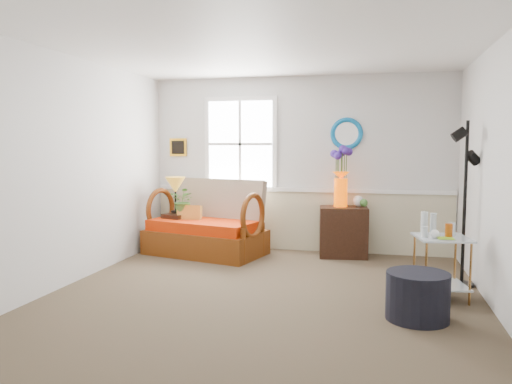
% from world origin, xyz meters
% --- Properties ---
extents(floor, '(4.50, 5.00, 0.01)m').
position_xyz_m(floor, '(0.00, 0.00, 0.00)').
color(floor, brown).
rests_on(floor, ground).
extents(ceiling, '(4.50, 5.00, 0.01)m').
position_xyz_m(ceiling, '(0.00, 0.00, 2.60)').
color(ceiling, white).
rests_on(ceiling, walls).
extents(walls, '(4.51, 5.01, 2.60)m').
position_xyz_m(walls, '(0.00, 0.00, 1.30)').
color(walls, silver).
rests_on(walls, floor).
extents(wainscot, '(4.46, 0.02, 0.90)m').
position_xyz_m(wainscot, '(0.00, 2.48, 0.45)').
color(wainscot, beige).
rests_on(wainscot, walls).
extents(chair_rail, '(4.46, 0.04, 0.06)m').
position_xyz_m(chair_rail, '(0.00, 2.47, 0.92)').
color(chair_rail, white).
rests_on(chair_rail, walls).
extents(window, '(1.14, 0.06, 1.44)m').
position_xyz_m(window, '(-0.90, 2.47, 1.60)').
color(window, white).
rests_on(window, walls).
extents(picture, '(0.28, 0.03, 0.28)m').
position_xyz_m(picture, '(-1.92, 2.48, 1.55)').
color(picture, '#B87E17').
rests_on(picture, walls).
extents(mirror, '(0.47, 0.07, 0.47)m').
position_xyz_m(mirror, '(0.70, 2.48, 1.75)').
color(mirror, '#058BBD').
rests_on(mirror, walls).
extents(loveseat, '(1.82, 1.30, 1.08)m').
position_xyz_m(loveseat, '(-1.27, 1.88, 0.54)').
color(loveseat, '#72310A').
rests_on(loveseat, floor).
extents(throw_pillow, '(0.36, 0.09, 0.36)m').
position_xyz_m(throw_pillow, '(-1.51, 1.87, 0.53)').
color(throw_pillow, '#D74F0A').
rests_on(throw_pillow, loveseat).
extents(lamp_stand, '(0.40, 0.40, 0.57)m').
position_xyz_m(lamp_stand, '(-1.75, 1.96, 0.28)').
color(lamp_stand, black).
rests_on(lamp_stand, floor).
extents(table_lamp, '(0.41, 0.41, 0.54)m').
position_xyz_m(table_lamp, '(-1.77, 1.97, 0.84)').
color(table_lamp, gold).
rests_on(table_lamp, lamp_stand).
extents(potted_plant, '(0.45, 0.48, 0.31)m').
position_xyz_m(potted_plant, '(-1.63, 1.94, 0.73)').
color(potted_plant, '#3D6E2D').
rests_on(potted_plant, lamp_stand).
extents(cabinet, '(0.72, 0.51, 0.71)m').
position_xyz_m(cabinet, '(0.69, 2.18, 0.36)').
color(cabinet, black).
rests_on(cabinet, floor).
extents(flower_vase, '(0.30, 0.30, 0.84)m').
position_xyz_m(flower_vase, '(0.65, 2.22, 1.13)').
color(flower_vase, '#F04F00').
rests_on(flower_vase, cabinet).
extents(side_table, '(0.60, 0.60, 0.65)m').
position_xyz_m(side_table, '(1.81, 0.45, 0.32)').
color(side_table, '#9F6C34').
rests_on(side_table, floor).
extents(tabletop_items, '(0.43, 0.43, 0.24)m').
position_xyz_m(tabletop_items, '(1.76, 0.49, 0.77)').
color(tabletop_items, silver).
rests_on(tabletop_items, side_table).
extents(floor_lamp, '(0.30, 0.30, 1.86)m').
position_xyz_m(floor_lamp, '(2.10, 1.01, 0.93)').
color(floor_lamp, black).
rests_on(floor_lamp, floor).
extents(ottoman, '(0.74, 0.74, 0.44)m').
position_xyz_m(ottoman, '(1.52, -0.26, 0.22)').
color(ottoman, black).
rests_on(ottoman, floor).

